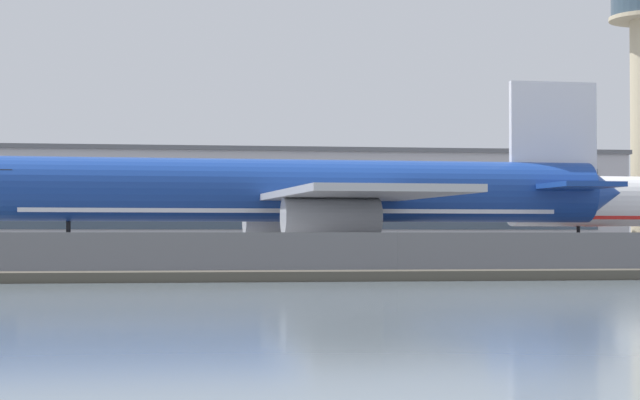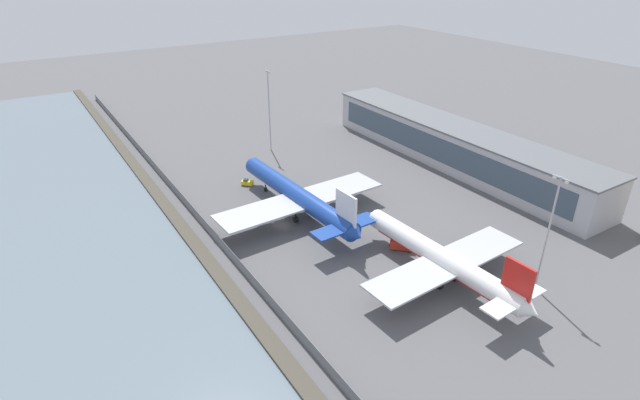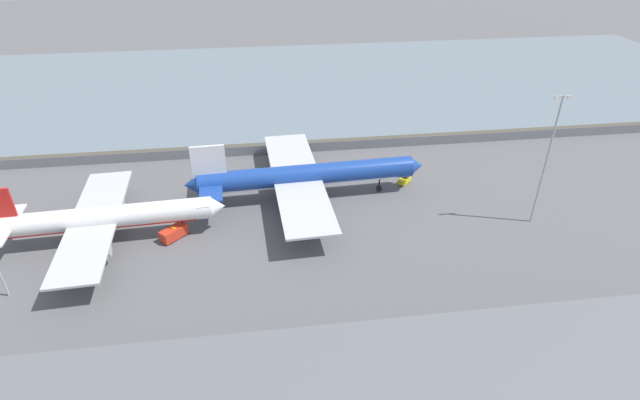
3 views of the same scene
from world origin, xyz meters
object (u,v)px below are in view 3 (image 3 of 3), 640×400
Objects in this scene: baggage_tug at (404,180)px; ops_van at (173,233)px; apron_light_mast_apron_west at (547,156)px; cargo_jet_blue at (304,176)px; passenger_jet_white_red at (101,219)px.

ops_van reaches higher than baggage_tug.
apron_light_mast_apron_west is at bearing 177.26° from ops_van.
passenger_jet_white_red is (38.02, 10.42, -0.37)m from cargo_jet_blue.
baggage_tug is 30.42m from apron_light_mast_apron_west.
passenger_jet_white_red is at bearing -4.85° from ops_van.
ops_van is (25.62, 11.47, -3.97)m from cargo_jet_blue.
cargo_jet_blue is 39.42m from passenger_jet_white_red.
ops_van is at bearing 16.92° from baggage_tug.
cargo_jet_blue is at bearing -18.84° from apron_light_mast_apron_west.
ops_van is at bearing 24.12° from cargo_jet_blue.
apron_light_mast_apron_west reaches higher than cargo_jet_blue.
baggage_tug is at bearing -41.35° from apron_light_mast_apron_west.
cargo_jet_blue is 14.58× the size of baggage_tug.
passenger_jet_white_red is at bearing 12.68° from baggage_tug.
apron_light_mast_apron_west is at bearing 138.65° from baggage_tug.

